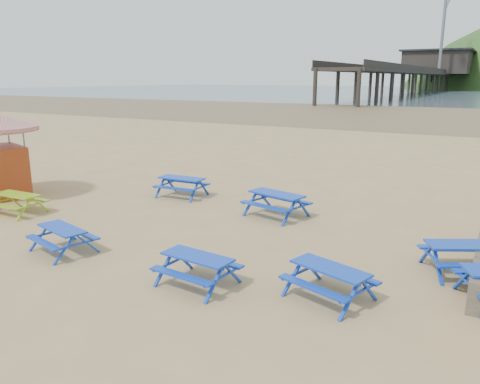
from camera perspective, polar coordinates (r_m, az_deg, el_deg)
The scene contains 10 objects.
ground at distance 14.05m, azimuth -2.51°, elevation -5.30°, with size 400.00×400.00×0.00m, color tan.
wet_sand at distance 66.77m, azimuth 23.72°, elevation 8.66°, with size 400.00×400.00×0.00m, color olive.
picnic_table_blue_a at distance 18.65m, azimuth -7.09°, elevation 0.62°, with size 1.91×1.58×0.76m.
picnic_table_blue_b at distance 15.87m, azimuth 4.46°, elevation -1.56°, with size 2.23×1.95×0.81m.
picnic_table_blue_c at distance 12.49m, azimuth 25.74°, elevation -7.33°, with size 2.29×2.14×0.76m.
picnic_table_blue_d at distance 13.51m, azimuth -20.76°, elevation -5.46°, with size 1.90×1.66×0.68m.
picnic_table_blue_e at distance 10.75m, azimuth -5.20°, elevation -9.47°, with size 1.78×1.48×0.70m.
picnic_table_yellow at distance 17.89m, azimuth -25.46°, elevation -1.30°, with size 1.72×1.40×0.70m.
pier at distance 191.12m, azimuth 22.67°, elevation 12.97°, with size 24.00×220.00×39.29m.
picnic_table_blue_g at distance 10.27m, azimuth 10.84°, elevation -10.80°, with size 2.02×1.80×0.71m.
Camera 1 is at (7.09, -11.23, 4.58)m, focal length 35.00 mm.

